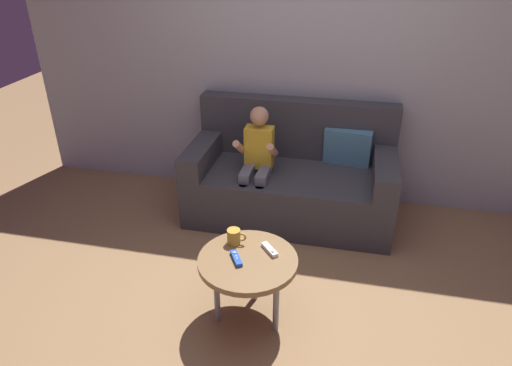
{
  "coord_description": "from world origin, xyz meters",
  "views": [
    {
      "loc": [
        0.32,
        -1.97,
        2.08
      ],
      "look_at": [
        -0.27,
        0.71,
        0.6
      ],
      "focal_mm": 32.17,
      "sensor_mm": 36.0,
      "label": 1
    }
  ],
  "objects_px": {
    "coffee_table": "(248,265)",
    "game_remote_blue_center": "(236,258)",
    "coffee_mug": "(234,237)",
    "game_remote_white_near_edge": "(270,250)",
    "couch": "(292,179)",
    "person_seated_on_couch": "(257,160)"
  },
  "relations": [
    {
      "from": "person_seated_on_couch",
      "to": "coffee_mug",
      "type": "xyz_separation_m",
      "value": [
        0.08,
        -0.98,
        -0.04
      ]
    },
    {
      "from": "person_seated_on_couch",
      "to": "game_remote_white_near_edge",
      "type": "height_order",
      "value": "person_seated_on_couch"
    },
    {
      "from": "person_seated_on_couch",
      "to": "coffee_mug",
      "type": "height_order",
      "value": "person_seated_on_couch"
    },
    {
      "from": "person_seated_on_couch",
      "to": "game_remote_blue_center",
      "type": "xyz_separation_m",
      "value": [
        0.13,
        -1.14,
        -0.07
      ]
    },
    {
      "from": "coffee_table",
      "to": "game_remote_blue_center",
      "type": "distance_m",
      "value": 0.09
    },
    {
      "from": "couch",
      "to": "coffee_table",
      "type": "distance_m",
      "value": 1.3
    },
    {
      "from": "couch",
      "to": "coffee_table",
      "type": "bearing_deg",
      "value": -93.03
    },
    {
      "from": "coffee_mug",
      "to": "person_seated_on_couch",
      "type": "bearing_deg",
      "value": 94.43
    },
    {
      "from": "game_remote_white_near_edge",
      "to": "person_seated_on_couch",
      "type": "bearing_deg",
      "value": 106.38
    },
    {
      "from": "coffee_table",
      "to": "game_remote_white_near_edge",
      "type": "height_order",
      "value": "game_remote_white_near_edge"
    },
    {
      "from": "couch",
      "to": "coffee_table",
      "type": "xyz_separation_m",
      "value": [
        -0.07,
        -1.29,
        0.1
      ]
    },
    {
      "from": "coffee_table",
      "to": "coffee_mug",
      "type": "height_order",
      "value": "coffee_mug"
    },
    {
      "from": "coffee_table",
      "to": "coffee_mug",
      "type": "relative_size",
      "value": 4.89
    },
    {
      "from": "coffee_table",
      "to": "game_remote_white_near_edge",
      "type": "distance_m",
      "value": 0.15
    },
    {
      "from": "game_remote_white_near_edge",
      "to": "coffee_table",
      "type": "bearing_deg",
      "value": -140.24
    },
    {
      "from": "person_seated_on_couch",
      "to": "game_remote_blue_center",
      "type": "relative_size",
      "value": 6.83
    },
    {
      "from": "couch",
      "to": "coffee_mug",
      "type": "distance_m",
      "value": 1.2
    },
    {
      "from": "couch",
      "to": "coffee_mug",
      "type": "bearing_deg",
      "value": -98.84
    },
    {
      "from": "coffee_mug",
      "to": "game_remote_white_near_edge",
      "type": "bearing_deg",
      "value": -8.59
    },
    {
      "from": "coffee_table",
      "to": "game_remote_blue_center",
      "type": "xyz_separation_m",
      "value": [
        -0.06,
        -0.03,
        0.06
      ]
    },
    {
      "from": "couch",
      "to": "person_seated_on_couch",
      "type": "bearing_deg",
      "value": -144.15
    },
    {
      "from": "couch",
      "to": "game_remote_blue_center",
      "type": "distance_m",
      "value": 1.34
    }
  ]
}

